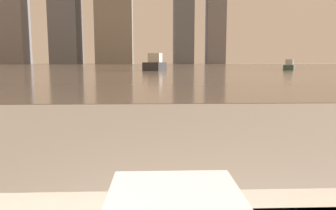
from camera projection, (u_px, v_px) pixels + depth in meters
The scene contains 4 objects.
towel_stack at pixel (174, 209), 0.60m from camera, with size 0.24×0.19×0.08m.
harbor_water at pixel (156, 66), 61.32m from camera, with size 180.00×110.00×0.01m.
harbor_boat_2 at pixel (289, 66), 33.93m from camera, with size 2.13×3.05×1.09m.
harbor_boat_4 at pixel (155, 64), 32.31m from camera, with size 2.42×4.69×1.68m.
Camera 1 is at (-0.16, 0.22, 0.89)m, focal length 35.00 mm.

